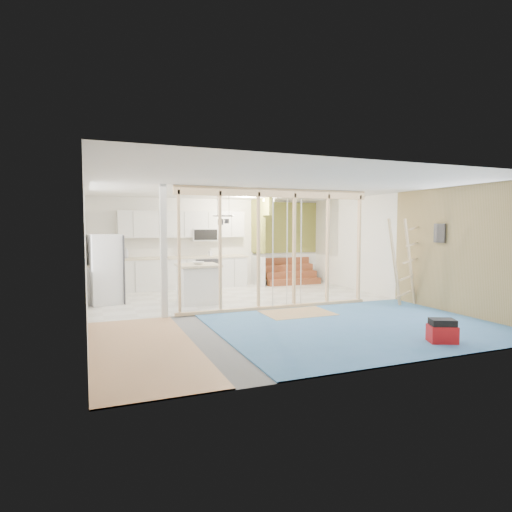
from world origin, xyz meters
name	(u,v)px	position (x,y,z in m)	size (l,w,h in m)	color
room	(264,250)	(0.00, 0.00, 1.30)	(7.01, 8.01, 2.61)	slate
floor_overlays	(266,309)	(0.07, 0.06, 0.01)	(7.00, 8.00, 0.03)	silver
stud_frame	(254,237)	(-0.22, 0.00, 1.58)	(4.66, 0.14, 2.60)	#EABC8F
base_cabinets	(162,275)	(-1.61, 3.36, 0.47)	(4.45, 2.24, 0.93)	silver
upper_cabinets	(185,225)	(-0.84, 3.82, 1.82)	(3.60, 0.41, 0.85)	silver
green_partition	(279,254)	(2.04, 3.66, 0.94)	(2.25, 1.51, 2.60)	olive
pot_rack	(223,218)	(-0.31, 1.89, 2.00)	(0.52, 0.52, 0.72)	black
sheathing_panel	(464,251)	(3.48, -2.00, 1.30)	(0.02, 4.00, 2.60)	tan
electrical_panel	(440,233)	(3.43, -1.40, 1.65)	(0.04, 0.30, 0.40)	#3A3B40
ceiling_light	(268,200)	(1.40, 3.00, 2.54)	(0.32, 0.32, 0.08)	#FFEABF
fridge	(105,269)	(-3.11, 1.98, 0.81)	(0.85, 0.82, 1.61)	silver
island	(198,284)	(-1.10, 1.29, 0.46)	(0.95, 0.95, 0.92)	silver
bowl	(198,263)	(-1.12, 1.22, 0.95)	(0.27, 0.27, 0.07)	white
soap_bottle_a	(126,252)	(-2.50, 3.65, 1.09)	(0.12, 0.12, 0.32)	#B4B6C8
soap_bottle_b	(210,252)	(-0.13, 3.74, 1.03)	(0.09, 0.09, 0.19)	silver
toolbox	(442,332)	(1.55, -3.40, 0.18)	(0.49, 0.44, 0.38)	#A60F11
ladder	(404,262)	(3.11, -0.71, 1.00)	(1.05, 0.12, 1.95)	tan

